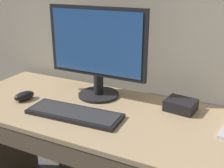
% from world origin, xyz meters
% --- Properties ---
extents(desk, '(1.75, 0.58, 0.70)m').
position_xyz_m(desk, '(0.00, -0.02, 0.48)').
color(desk, tan).
rests_on(desk, ground).
extents(external_monitor, '(0.51, 0.21, 0.45)m').
position_xyz_m(external_monitor, '(-0.25, 0.14, 0.95)').
color(external_monitor, black).
rests_on(external_monitor, desk).
extents(wired_keyboard, '(0.44, 0.17, 0.02)m').
position_xyz_m(wired_keyboard, '(-0.24, -0.10, 0.71)').
color(wired_keyboard, black).
rests_on(wired_keyboard, desk).
extents(computer_mouse, '(0.09, 0.12, 0.04)m').
position_xyz_m(computer_mouse, '(-0.56, -0.06, 0.73)').
color(computer_mouse, black).
rests_on(computer_mouse, desk).
extents(external_drive_box, '(0.15, 0.13, 0.05)m').
position_xyz_m(external_drive_box, '(0.17, 0.17, 0.73)').
color(external_drive_box, black).
rests_on(external_drive_box, desk).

